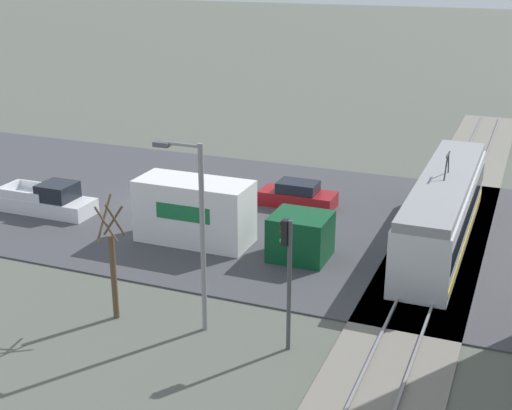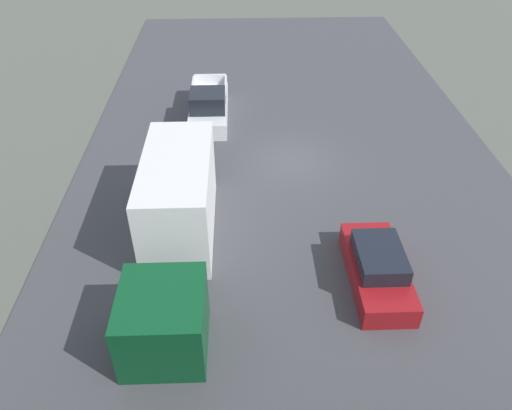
# 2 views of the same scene
# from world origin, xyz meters

# --- Properties ---
(ground_plane) EXTENTS (320.00, 320.00, 0.00)m
(ground_plane) POSITION_xyz_m (0.00, 0.00, 0.00)
(ground_plane) COLOR #565B51
(road_surface) EXTENTS (19.83, 44.87, 0.08)m
(road_surface) POSITION_xyz_m (0.00, 0.00, 0.04)
(road_surface) COLOR #424247
(road_surface) RESTS_ON ground
(box_truck) EXTENTS (2.50, 9.82, 3.17)m
(box_truck) POSITION_xyz_m (4.68, 6.23, 1.54)
(box_truck) COLOR #0C4723
(box_truck) RESTS_ON ground
(pickup_truck) EXTENTS (1.98, 5.41, 1.77)m
(pickup_truck) POSITION_xyz_m (3.99, -4.54, 0.75)
(pickup_truck) COLOR silver
(pickup_truck) RESTS_ON ground
(sedan_car_0) EXTENTS (1.81, 4.35, 1.41)m
(sedan_car_0) POSITION_xyz_m (-2.27, 7.97, 0.66)
(sedan_car_0) COLOR maroon
(sedan_car_0) RESTS_ON ground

